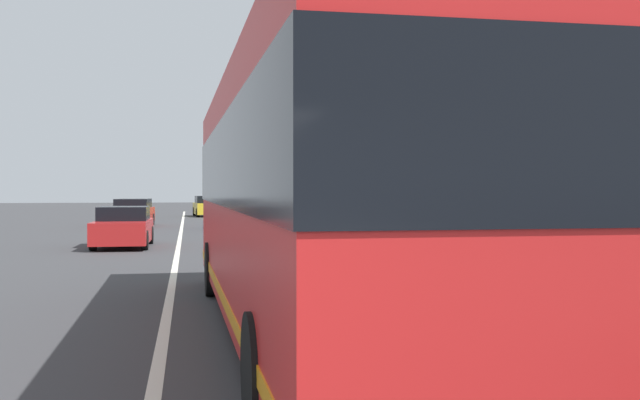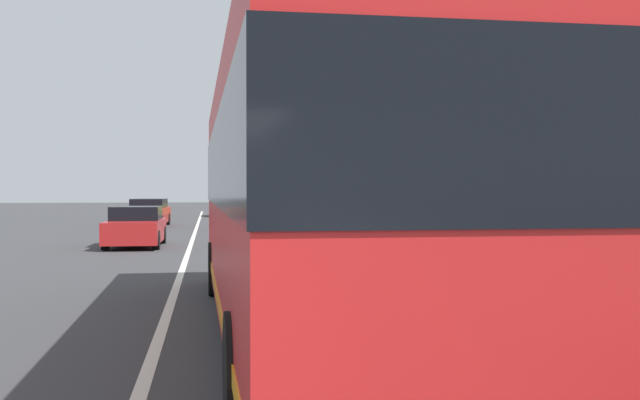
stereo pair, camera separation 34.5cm
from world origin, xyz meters
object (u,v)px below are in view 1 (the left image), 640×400
(car_behind_bus, at_px, (207,207))
(car_side_street, at_px, (237,216))
(roadside_tree_mid_block, at_px, (478,72))
(utility_pole, at_px, (543,132))
(coach_bus, at_px, (310,192))
(car_oncoming, at_px, (133,213))
(car_ahead_same_lane, at_px, (123,228))
(motorcycle_far_end, at_px, (621,341))

(car_behind_bus, bearing_deg, car_side_street, 179.32)
(car_side_street, bearing_deg, roadside_tree_mid_block, -169.76)
(car_behind_bus, height_order, utility_pole, utility_pole)
(coach_bus, xyz_separation_m, car_oncoming, (30.51, 4.57, -1.24))
(roadside_tree_mid_block, bearing_deg, car_behind_bus, 8.88)
(car_side_street, relative_size, car_ahead_same_lane, 1.09)
(car_ahead_same_lane, relative_size, utility_pole, 0.70)
(motorcycle_far_end, relative_size, car_ahead_same_lane, 0.49)
(car_ahead_same_lane, bearing_deg, car_behind_bus, 173.47)
(car_side_street, bearing_deg, car_oncoming, 53.75)
(car_oncoming, bearing_deg, motorcycle_far_end, 15.80)
(coach_bus, height_order, car_behind_bus, coach_bus)
(car_ahead_same_lane, xyz_separation_m, roadside_tree_mid_block, (-8.75, -9.33, 4.26))
(utility_pole, bearing_deg, car_side_street, 9.80)
(car_ahead_same_lane, bearing_deg, car_oncoming, -176.47)
(car_ahead_same_lane, xyz_separation_m, utility_pole, (-13.28, -8.76, 2.41))
(motorcycle_far_end, relative_size, car_side_street, 0.45)
(car_oncoming, distance_m, car_behind_bus, 14.57)
(motorcycle_far_end, relative_size, car_behind_bus, 0.49)
(roadside_tree_mid_block, height_order, utility_pole, roadside_tree_mid_block)
(roadside_tree_mid_block, relative_size, utility_pole, 1.15)
(car_side_street, distance_m, roadside_tree_mid_block, 20.61)
(motorcycle_far_end, distance_m, car_side_street, 30.31)
(utility_pole, bearing_deg, car_ahead_same_lane, 33.42)
(coach_bus, height_order, motorcycle_far_end, coach_bus)
(coach_bus, xyz_separation_m, car_behind_bus, (44.44, 0.30, -1.23))
(motorcycle_far_end, height_order, utility_pole, utility_pole)
(coach_bus, height_order, car_oncoming, coach_bus)
(car_behind_bus, bearing_deg, roadside_tree_mid_block, -175.24)
(coach_bus, relative_size, roadside_tree_mid_block, 1.77)
(coach_bus, bearing_deg, roadside_tree_mid_block, -37.33)
(motorcycle_far_end, xyz_separation_m, car_oncoming, (33.69, 7.22, 0.25))
(car_oncoming, bearing_deg, car_behind_bus, 166.64)
(roadside_tree_mid_block, bearing_deg, car_side_street, 13.58)
(coach_bus, xyz_separation_m, roadside_tree_mid_block, (7.46, -5.48, 2.97))
(coach_bus, xyz_separation_m, motorcycle_far_end, (-3.18, -2.65, -1.50))
(car_ahead_same_lane, height_order, utility_pole, utility_pole)
(coach_bus, height_order, car_ahead_same_lane, coach_bus)
(car_behind_bus, bearing_deg, car_ahead_same_lane, 168.71)
(car_behind_bus, bearing_deg, utility_pole, -176.96)
(motorcycle_far_end, distance_m, car_ahead_same_lane, 20.45)
(car_behind_bus, bearing_deg, car_oncoming, 158.82)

